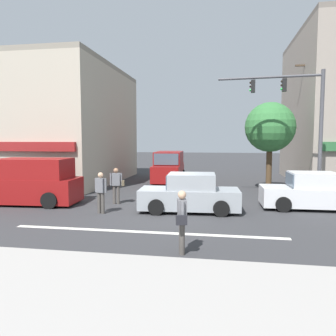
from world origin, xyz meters
name	(u,v)px	position (x,y,z in m)	size (l,w,h in m)	color
ground_plane	(164,209)	(0.00, 0.00, 0.00)	(120.00, 120.00, 0.00)	#333335
lane_marking_stripe	(145,232)	(0.00, -3.50, 0.00)	(9.00, 0.24, 0.01)	silver
sidewalk_curb	(78,309)	(0.00, -8.50, 0.08)	(40.00, 5.00, 0.16)	#9E9993
building_left_block	(33,125)	(-11.00, 8.13, 3.98)	(12.32, 11.32, 7.96)	#B7AD99
street_tree	(270,128)	(5.06, 5.72, 3.64)	(2.80, 2.80, 5.07)	#4C3823
utility_pole_near_left	(58,122)	(-7.24, 4.66, 3.99)	(1.40, 0.22, 7.69)	brown
utility_pole_far_right	(305,121)	(7.48, 8.12, 4.11)	(1.40, 0.22, 7.92)	brown
traffic_light_mast	(299,114)	(5.98, 2.85, 4.18)	(4.88, 0.55, 6.20)	#47474C
sedan_crossing_center	(190,194)	(1.11, -0.20, 0.71)	(4.20, 2.07, 1.58)	#999EA3
van_crossing_leftbound	(30,182)	(-6.30, 0.13, 1.01)	(4.70, 2.25, 2.11)	maroon
van_approaching_near	(169,167)	(-1.33, 9.23, 1.01)	(2.18, 4.67, 2.11)	maroon
sedan_parked_curbside	(311,192)	(6.19, 1.15, 0.71)	(4.14, 1.96, 1.58)	silver
pedestrian_foreground_with_bag	(182,218)	(1.41, -5.30, 0.95)	(0.32, 0.69, 1.67)	#4C4742
pedestrian_mid_crossing	(101,190)	(-2.38, -1.19, 0.95)	(0.55, 0.32, 1.67)	#4C4742
pedestrian_far_side	(117,184)	(-2.38, 0.80, 0.95)	(0.69, 0.34, 1.67)	#4C4742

